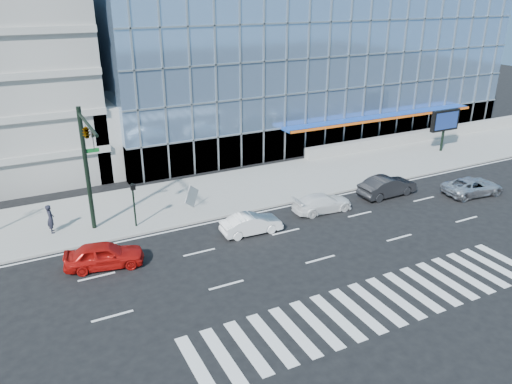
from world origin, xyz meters
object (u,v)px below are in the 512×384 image
marquee_sign (445,121)px  tilted_panel (192,196)px  white_sedan (251,224)px  ped_signal_post (134,198)px  white_suv (322,203)px  pedestrian (50,219)px  red_sedan (104,255)px  silver_suv (473,186)px  dark_sedan (387,186)px  traffic_signal (87,145)px

marquee_sign → tilted_panel: 26.34m
white_sedan → ped_signal_post: bearing=60.3°
white_suv → tilted_panel: 9.23m
white_sedan → pedestrian: pedestrian is taller
red_sedan → tilted_panel: 8.82m
ped_signal_post → white_suv: size_ratio=0.68×
white_suv → red_sedan: size_ratio=1.01×
marquee_sign → red_sedan: 34.17m
pedestrian → tilted_panel: 9.34m
marquee_sign → silver_suv: 11.11m
ped_signal_post → tilted_panel: 4.58m
white_sedan → dark_sedan: 12.04m
pedestrian → tilted_panel: bearing=-94.3°
ped_signal_post → red_sedan: size_ratio=0.69×
ped_signal_post → white_sedan: (6.43, -4.06, -1.49)m
red_sedan → silver_suv: bearing=-81.9°
marquee_sign → pedestrian: 35.60m
marquee_sign → white_suv: bearing=-160.7°
ped_signal_post → pedestrian: 5.36m
dark_sedan → pedestrian: size_ratio=2.47×
marquee_sign → white_suv: (-18.07, -6.33, -2.43)m
ped_signal_post → tilted_panel: size_ratio=2.31×
ped_signal_post → white_suv: 12.95m
white_suv → pedestrian: pedestrian is taller
marquee_sign → pedestrian: marquee_sign is taller
ped_signal_post → white_suv: (12.43, -3.28, -1.50)m
dark_sedan → red_sedan: 21.29m
ped_signal_post → tilted_panel: ped_signal_post is taller
white_sedan → pedestrian: 12.78m
ped_signal_post → dark_sedan: size_ratio=0.64×
tilted_panel → ped_signal_post: bearing=156.6°
red_sedan → tilted_panel: size_ratio=3.36×
ped_signal_post → pedestrian: (-5.01, 1.60, -1.04)m
white_sedan → tilted_panel: tilted_panel is taller
silver_suv → pedestrian: size_ratio=2.51×
ped_signal_post → pedestrian: bearing=162.4°
silver_suv → traffic_signal: bearing=85.0°
traffic_signal → silver_suv: bearing=-11.7°
traffic_signal → white_sedan: 11.12m
traffic_signal → dark_sedan: bearing=-7.5°
dark_sedan → red_sedan: bearing=90.4°
white_suv → silver_suv: bearing=-100.3°
dark_sedan → traffic_signal: bearing=80.4°
red_sedan → traffic_signal: bearing=6.8°
traffic_signal → ped_signal_post: traffic_signal is taller
ped_signal_post → traffic_signal: bearing=-171.5°
white_suv → white_sedan: (-6.00, -0.78, 0.02)m
white_sedan → marquee_sign: bearing=-70.9°
pedestrian → tilted_panel: (9.33, -0.50, -0.04)m
ped_signal_post → pedestrian: ped_signal_post is taller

